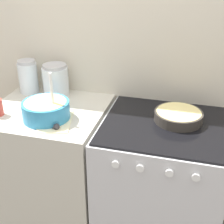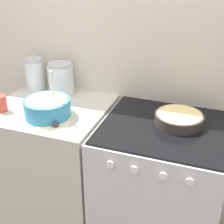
{
  "view_description": "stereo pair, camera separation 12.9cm",
  "coord_description": "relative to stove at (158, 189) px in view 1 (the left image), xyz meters",
  "views": [
    {
      "loc": [
        0.49,
        -1.23,
        1.78
      ],
      "look_at": [
        0.07,
        0.29,
        0.98
      ],
      "focal_mm": 50.0,
      "sensor_mm": 36.0,
      "label": 1
    },
    {
      "loc": [
        0.61,
        -1.2,
        1.78
      ],
      "look_at": [
        0.07,
        0.29,
        0.98
      ],
      "focal_mm": 50.0,
      "sensor_mm": 36.0,
      "label": 2
    }
  ],
  "objects": [
    {
      "name": "mixing_bowl",
      "position": [
        -0.66,
        -0.12,
        0.53
      ],
      "size": [
        0.27,
        0.27,
        0.29
      ],
      "color": "#338CBF",
      "rests_on": "countertop_cabinet"
    },
    {
      "name": "baking_pan",
      "position": [
        0.07,
        0.06,
        0.5
      ],
      "size": [
        0.27,
        0.27,
        0.06
      ],
      "color": "#38332D",
      "rests_on": "stove"
    },
    {
      "name": "countertop_cabinet",
      "position": [
        -0.72,
        0.0,
        0.0
      ],
      "size": [
        0.7,
        0.65,
        0.93
      ],
      "color": "beige",
      "rests_on": "ground_plane"
    },
    {
      "name": "storage_jar_left",
      "position": [
        -0.95,
        0.22,
        0.56
      ],
      "size": [
        0.13,
        0.13,
        0.23
      ],
      "color": "silver",
      "rests_on": "countertop_cabinet"
    },
    {
      "name": "storage_jar_middle",
      "position": [
        -0.75,
        0.22,
        0.56
      ],
      "size": [
        0.17,
        0.17,
        0.21
      ],
      "color": "silver",
      "rests_on": "countertop_cabinet"
    },
    {
      "name": "recipe_page",
      "position": [
        -0.6,
        -0.13,
        0.47
      ],
      "size": [
        0.24,
        0.31,
        0.01
      ],
      "color": "beige",
      "rests_on": "countertop_cabinet"
    },
    {
      "name": "wall_back",
      "position": [
        -0.37,
        0.35,
        0.73
      ],
      "size": [
        4.44,
        0.05,
        2.4
      ],
      "color": "beige",
      "rests_on": "ground_plane"
    },
    {
      "name": "measuring_spoon",
      "position": [
        -0.57,
        -0.22,
        0.48
      ],
      "size": [
        0.12,
        0.04,
        0.04
      ],
      "color": "#333338",
      "rests_on": "countertop_cabinet"
    },
    {
      "name": "stove",
      "position": [
        0.0,
        0.0,
        0.0
      ],
      "size": [
        0.71,
        0.66,
        0.93
      ],
      "color": "silver",
      "rests_on": "ground_plane"
    }
  ]
}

